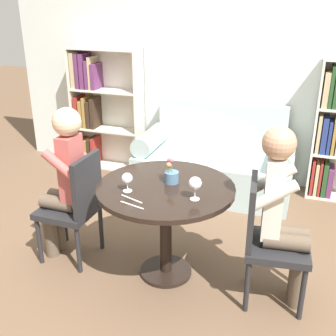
{
  "coord_description": "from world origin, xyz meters",
  "views": [
    {
      "loc": [
        0.91,
        -2.56,
        2.02
      ],
      "look_at": [
        0.0,
        0.05,
        0.87
      ],
      "focal_mm": 45.0,
      "sensor_mm": 36.0,
      "label": 1
    }
  ],
  "objects_px": {
    "person_right": "(283,212)",
    "wine_glass_left": "(127,179)",
    "chair_left": "(76,203)",
    "flower_vase": "(171,174)",
    "couch": "(215,163)",
    "bookshelf_left": "(99,108)",
    "person_left": "(64,180)",
    "wine_glass_right": "(195,184)",
    "chair_right": "(267,237)"
  },
  "relations": [
    {
      "from": "person_right",
      "to": "wine_glass_right",
      "type": "distance_m",
      "value": 0.61
    },
    {
      "from": "couch",
      "to": "person_left",
      "type": "bearing_deg",
      "value": -116.87
    },
    {
      "from": "chair_right",
      "to": "person_left",
      "type": "xyz_separation_m",
      "value": [
        -1.56,
        0.0,
        0.19
      ]
    },
    {
      "from": "chair_right",
      "to": "wine_glass_left",
      "type": "bearing_deg",
      "value": 91.32
    },
    {
      "from": "chair_left",
      "to": "person_left",
      "type": "bearing_deg",
      "value": -90.82
    },
    {
      "from": "chair_left",
      "to": "wine_glass_left",
      "type": "bearing_deg",
      "value": 76.46
    },
    {
      "from": "person_left",
      "to": "flower_vase",
      "type": "relative_size",
      "value": 6.44
    },
    {
      "from": "chair_left",
      "to": "chair_right",
      "type": "bearing_deg",
      "value": 91.15
    },
    {
      "from": "person_left",
      "to": "person_right",
      "type": "bearing_deg",
      "value": 91.64
    },
    {
      "from": "bookshelf_left",
      "to": "chair_right",
      "type": "relative_size",
      "value": 1.61
    },
    {
      "from": "wine_glass_right",
      "to": "chair_right",
      "type": "bearing_deg",
      "value": 11.92
    },
    {
      "from": "person_left",
      "to": "flower_vase",
      "type": "xyz_separation_m",
      "value": [
        0.84,
        0.1,
        0.13
      ]
    },
    {
      "from": "wine_glass_left",
      "to": "wine_glass_right",
      "type": "distance_m",
      "value": 0.48
    },
    {
      "from": "person_right",
      "to": "flower_vase",
      "type": "distance_m",
      "value": 0.82
    },
    {
      "from": "chair_left",
      "to": "person_left",
      "type": "height_order",
      "value": "person_left"
    },
    {
      "from": "chair_right",
      "to": "person_left",
      "type": "bearing_deg",
      "value": 83.22
    },
    {
      "from": "couch",
      "to": "chair_left",
      "type": "bearing_deg",
      "value": -114.37
    },
    {
      "from": "wine_glass_right",
      "to": "flower_vase",
      "type": "xyz_separation_m",
      "value": [
        -0.23,
        0.21,
        -0.05
      ]
    },
    {
      "from": "wine_glass_left",
      "to": "wine_glass_right",
      "type": "xyz_separation_m",
      "value": [
        0.48,
        0.03,
        0.02
      ]
    },
    {
      "from": "wine_glass_left",
      "to": "person_right",
      "type": "bearing_deg",
      "value": 8.23
    },
    {
      "from": "couch",
      "to": "wine_glass_right",
      "type": "distance_m",
      "value": 1.84
    },
    {
      "from": "flower_vase",
      "to": "chair_left",
      "type": "bearing_deg",
      "value": -172.26
    },
    {
      "from": "couch",
      "to": "person_right",
      "type": "distance_m",
      "value": 1.85
    },
    {
      "from": "bookshelf_left",
      "to": "wine_glass_left",
      "type": "height_order",
      "value": "bookshelf_left"
    },
    {
      "from": "wine_glass_right",
      "to": "flower_vase",
      "type": "relative_size",
      "value": 0.83
    },
    {
      "from": "chair_right",
      "to": "wine_glass_right",
      "type": "distance_m",
      "value": 0.62
    },
    {
      "from": "couch",
      "to": "flower_vase",
      "type": "xyz_separation_m",
      "value": [
        0.02,
        -1.53,
        0.5
      ]
    },
    {
      "from": "person_left",
      "to": "wine_glass_right",
      "type": "distance_m",
      "value": 1.1
    },
    {
      "from": "person_right",
      "to": "wine_glass_right",
      "type": "bearing_deg",
      "value": 95.18
    },
    {
      "from": "bookshelf_left",
      "to": "person_right",
      "type": "distance_m",
      "value": 3.0
    },
    {
      "from": "person_right",
      "to": "wine_glass_left",
      "type": "xyz_separation_m",
      "value": [
        -1.05,
        -0.15,
        0.15
      ]
    },
    {
      "from": "chair_left",
      "to": "couch",
      "type": "bearing_deg",
      "value": 156.82
    },
    {
      "from": "person_left",
      "to": "wine_glass_left",
      "type": "relative_size",
      "value": 9.3
    },
    {
      "from": "bookshelf_left",
      "to": "wine_glass_left",
      "type": "distance_m",
      "value": 2.41
    },
    {
      "from": "person_right",
      "to": "wine_glass_right",
      "type": "relative_size",
      "value": 7.85
    },
    {
      "from": "couch",
      "to": "person_left",
      "type": "height_order",
      "value": "person_left"
    },
    {
      "from": "person_left",
      "to": "person_right",
      "type": "height_order",
      "value": "person_right"
    },
    {
      "from": "chair_left",
      "to": "person_right",
      "type": "height_order",
      "value": "person_right"
    },
    {
      "from": "wine_glass_left",
      "to": "couch",
      "type": "bearing_deg",
      "value": 82.79
    },
    {
      "from": "bookshelf_left",
      "to": "person_left",
      "type": "xyz_separation_m",
      "value": [
        0.69,
        -1.89,
        -0.05
      ]
    },
    {
      "from": "chair_left",
      "to": "wine_glass_right",
      "type": "height_order",
      "value": "wine_glass_right"
    },
    {
      "from": "bookshelf_left",
      "to": "wine_glass_left",
      "type": "relative_size",
      "value": 10.68
    },
    {
      "from": "couch",
      "to": "wine_glass_right",
      "type": "height_order",
      "value": "couch"
    },
    {
      "from": "bookshelf_left",
      "to": "flower_vase",
      "type": "relative_size",
      "value": 7.4
    },
    {
      "from": "chair_right",
      "to": "wine_glass_left",
      "type": "height_order",
      "value": "chair_right"
    },
    {
      "from": "person_left",
      "to": "chair_left",
      "type": "bearing_deg",
      "value": 89.18
    },
    {
      "from": "wine_glass_right",
      "to": "wine_glass_left",
      "type": "bearing_deg",
      "value": -176.16
    },
    {
      "from": "bookshelf_left",
      "to": "flower_vase",
      "type": "bearing_deg",
      "value": -49.45
    },
    {
      "from": "person_right",
      "to": "flower_vase",
      "type": "bearing_deg",
      "value": 77.22
    },
    {
      "from": "flower_vase",
      "to": "couch",
      "type": "bearing_deg",
      "value": 90.67
    }
  ]
}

